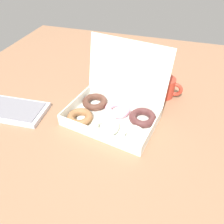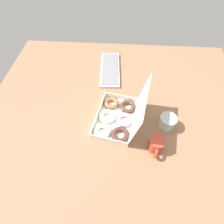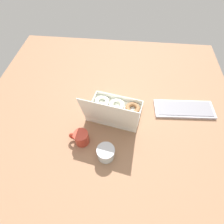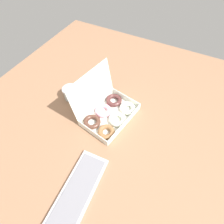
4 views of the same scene
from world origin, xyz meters
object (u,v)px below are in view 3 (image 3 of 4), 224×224
coffee_mug (81,138)px  keyboard (184,109)px  donut_box (114,112)px  glass_jar (106,153)px

coffee_mug → keyboard: bearing=-155.2°
donut_box → glass_jar: donut_box is taller
donut_box → keyboard: bearing=-169.9°
coffee_mug → glass_jar: size_ratio=1.21×
donut_box → coffee_mug: donut_box is taller
donut_box → glass_jar: bearing=86.1°
keyboard → donut_box: bearing=10.1°
keyboard → glass_jar: glass_jar is taller
coffee_mug → glass_jar: 17.87cm
donut_box → keyboard: (-47.90, -8.51, -2.26)cm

